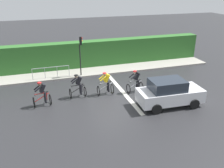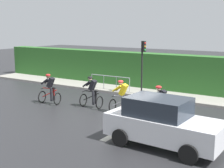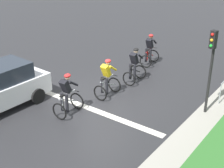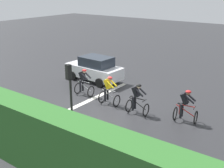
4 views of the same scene
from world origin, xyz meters
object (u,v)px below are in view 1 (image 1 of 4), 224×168
Objects in this scene: cyclist_fourth at (136,82)px; car_white at (169,93)px; cyclist_mid at (106,84)px; traffic_light_near_crossing at (81,51)px; cyclist_lead at (42,94)px; pedestrian_railing_kerbside at (51,70)px; cyclist_second at (78,86)px.

car_white reaches higher than cyclist_fourth.
traffic_light_near_crossing is at bearing 13.46° from cyclist_mid.
cyclist_mid is at bearing 82.43° from cyclist_fourth.
cyclist_lead is 0.40× the size of car_white.
traffic_light_near_crossing is at bearing -94.47° from pedestrian_railing_kerbside.
car_white reaches higher than cyclist_mid.
traffic_light_near_crossing is 1.13× the size of pedestrian_railing_kerbside.
cyclist_lead is at bearing 142.72° from traffic_light_near_crossing.
car_white is (-2.82, -3.34, 0.08)m from cyclist_mid.
cyclist_fourth is at bearing -88.50° from cyclist_lead.
car_white is at bearing -119.36° from cyclist_second.
cyclist_lead is 1.00× the size of cyclist_fourth.
cyclist_mid is at bearing -84.06° from cyclist_lead.
cyclist_second is 1.00× the size of cyclist_mid.
cyclist_mid is at bearing -140.66° from pedestrian_railing_kerbside.
cyclist_fourth is at bearing -97.57° from cyclist_mid.
cyclist_mid is 0.50× the size of traffic_light_near_crossing.
cyclist_lead is 0.56× the size of pedestrian_railing_kerbside.
traffic_light_near_crossing is at bearing -37.28° from cyclist_lead.
cyclist_lead is 5.73m from traffic_light_near_crossing.
pedestrian_railing_kerbside is at bearing 51.19° from cyclist_fourth.
car_white is (-2.54, -1.22, 0.08)m from cyclist_fourth.
cyclist_lead reaches higher than pedestrian_railing_kerbside.
cyclist_fourth is 5.43m from traffic_light_near_crossing.
cyclist_fourth is (0.17, -6.42, 0.00)m from cyclist_lead.
car_white is at bearing -147.73° from traffic_light_near_crossing.
pedestrian_railing_kerbside is at bearing 44.03° from car_white.
traffic_light_near_crossing is (4.25, 3.06, 1.43)m from cyclist_fourth.
cyclist_second is 4.06m from cyclist_fourth.
cyclist_lead is 8.01m from car_white.
pedestrian_railing_kerbside is at bearing -11.06° from cyclist_lead.
cyclist_lead is at bearing 103.89° from cyclist_second.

